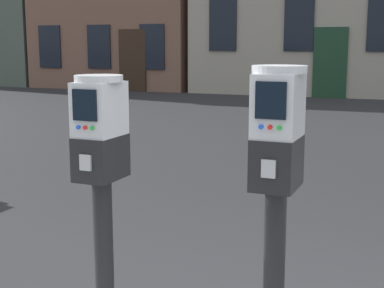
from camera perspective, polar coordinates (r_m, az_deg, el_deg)
parking_meter_near_kerb at (r=2.59m, az=-9.21°, el=-2.22°), size 0.22×0.25×1.33m
parking_meter_twin_adjacent at (r=2.28m, az=8.57°, el=-2.93°), size 0.22×0.25×1.38m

